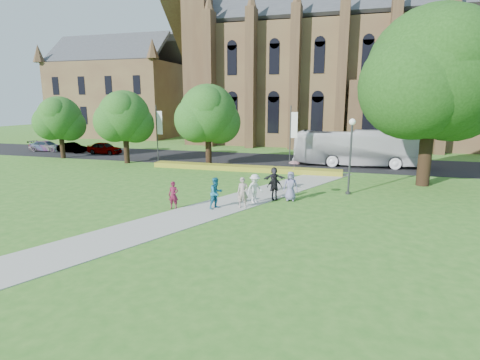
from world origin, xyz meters
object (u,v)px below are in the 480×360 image
(car_1, at_px, (72,148))
(car_2, at_px, (47,146))
(large_tree, at_px, (434,74))
(car_0, at_px, (105,148))
(pedestrian_0, at_px, (173,195))
(tour_coach, at_px, (358,148))
(streetlamp, at_px, (351,147))

(car_1, bearing_deg, car_2, 89.91)
(large_tree, distance_m, car_0, 36.22)
(large_tree, bearing_deg, car_2, 168.98)
(large_tree, distance_m, car_1, 40.74)
(car_2, xyz_separation_m, pedestrian_0, (27.85, -19.80, 0.18))
(tour_coach, height_order, pedestrian_0, tour_coach)
(streetlamp, relative_size, large_tree, 0.40)
(streetlamp, distance_m, car_1, 36.05)
(car_0, bearing_deg, streetlamp, -109.99)
(car_0, relative_size, pedestrian_0, 2.62)
(streetlamp, bearing_deg, car_1, 159.47)
(streetlamp, height_order, car_1, streetlamp)
(car_0, relative_size, car_2, 0.95)
(streetlamp, bearing_deg, pedestrian_0, -145.87)
(tour_coach, xyz_separation_m, pedestrian_0, (-10.88, -19.23, -0.93))
(car_1, bearing_deg, pedestrian_0, -124.90)
(tour_coach, xyz_separation_m, car_0, (-29.76, 0.27, -1.04))
(large_tree, bearing_deg, streetlamp, -140.71)
(large_tree, distance_m, car_2, 44.92)
(car_2, bearing_deg, pedestrian_0, -129.39)
(streetlamp, relative_size, car_2, 1.15)
(car_1, height_order, pedestrian_0, pedestrian_0)
(streetlamp, relative_size, car_1, 1.37)
(streetlamp, xyz_separation_m, car_2, (-37.94, 12.96, -2.61))
(car_1, xyz_separation_m, car_2, (-4.26, 0.35, 0.03))
(car_2, relative_size, pedestrian_0, 2.76)
(car_2, bearing_deg, car_0, -95.91)
(pedestrian_0, bearing_deg, tour_coach, 51.61)
(car_0, distance_m, car_2, 8.98)
(car_0, height_order, car_2, car_0)
(streetlamp, distance_m, car_0, 31.71)
(streetlamp, bearing_deg, tour_coach, 86.30)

